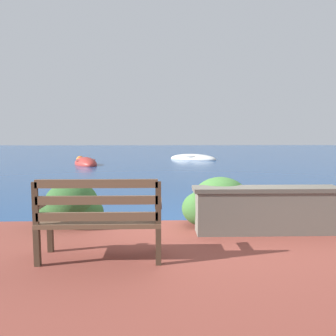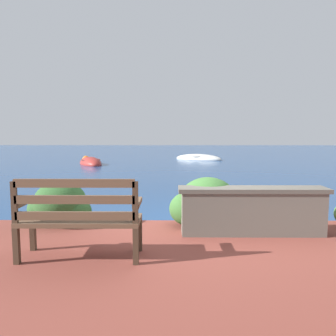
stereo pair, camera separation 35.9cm
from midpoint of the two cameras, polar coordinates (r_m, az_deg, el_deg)
ground_plane at (r=5.46m, az=6.26°, el=-11.23°), size 80.00×80.00×0.00m
park_bench at (r=3.75m, az=-14.46°, el=-8.31°), size 1.35×0.48×0.93m
stone_wall at (r=4.78m, az=14.59°, el=-7.05°), size 2.05×0.39×0.66m
hedge_clump_far_left at (r=5.24m, az=-18.44°, el=-6.42°), size 1.01×0.72×0.68m
hedge_clump_left at (r=4.97m, az=6.89°, el=-6.47°), size 1.11×0.80×0.75m
rowboat_nearest at (r=17.53m, az=-14.72°, el=0.74°), size 1.98×2.64×0.69m
rowboat_mid at (r=20.39m, az=3.84°, el=1.63°), size 3.18×2.45×0.61m
mooring_buoy at (r=19.86m, az=-15.54°, el=1.38°), size 0.50×0.50×0.46m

